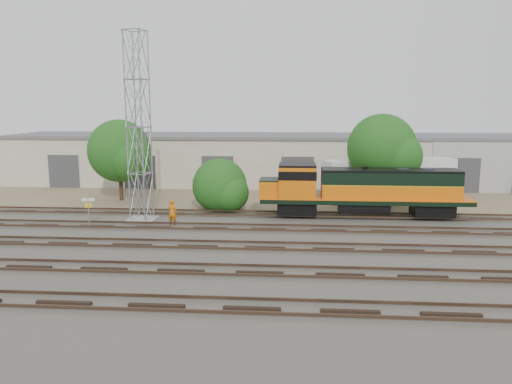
# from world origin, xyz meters

# --- Properties ---
(ground) EXTENTS (140.00, 140.00, 0.00)m
(ground) POSITION_xyz_m (0.00, 0.00, 0.00)
(ground) COLOR #47423A
(ground) RESTS_ON ground
(dirt_strip) EXTENTS (80.00, 16.00, 0.02)m
(dirt_strip) POSITION_xyz_m (0.00, 15.00, 0.01)
(dirt_strip) COLOR #726047
(dirt_strip) RESTS_ON ground
(tracks) EXTENTS (80.00, 20.40, 0.28)m
(tracks) POSITION_xyz_m (0.00, -3.00, 0.08)
(tracks) COLOR black
(tracks) RESTS_ON ground
(warehouse) EXTENTS (58.40, 10.40, 5.30)m
(warehouse) POSITION_xyz_m (0.04, 22.98, 2.65)
(warehouse) COLOR beige
(warehouse) RESTS_ON ground
(locomotive) EXTENTS (15.63, 2.74, 3.76)m
(locomotive) POSITION_xyz_m (6.66, 6.00, 2.18)
(locomotive) COLOR black
(locomotive) RESTS_ON tracks
(signal_tower) EXTENTS (1.99, 1.99, 13.48)m
(signal_tower) POSITION_xyz_m (-9.40, 3.60, 6.59)
(signal_tower) COLOR gray
(signal_tower) RESTS_ON ground
(sign_post) EXTENTS (0.88, 0.18, 2.15)m
(sign_post) POSITION_xyz_m (-12.38, 1.19, 1.51)
(sign_post) COLOR gray
(sign_post) RESTS_ON ground
(worker) EXTENTS (0.71, 0.49, 1.85)m
(worker) POSITION_xyz_m (-6.88, 2.50, 0.93)
(worker) COLOR #D1660B
(worker) RESTS_ON ground
(semi_trailer) EXTENTS (12.16, 6.15, 3.70)m
(semi_trailer) POSITION_xyz_m (10.35, 13.24, 2.33)
(semi_trailer) COLOR silver
(semi_trailer) RESTS_ON ground
(tree_west) EXTENTS (5.77, 5.50, 7.19)m
(tree_west) POSITION_xyz_m (-13.43, 11.24, 4.30)
(tree_west) COLOR #382619
(tree_west) RESTS_ON ground
(tree_mid) EXTENTS (4.66, 4.44, 4.44)m
(tree_mid) POSITION_xyz_m (-4.11, 8.04, 1.84)
(tree_mid) COLOR #382619
(tree_mid) RESTS_ON ground
(tree_east) EXTENTS (6.01, 5.72, 7.72)m
(tree_east) POSITION_xyz_m (9.18, 10.53, 4.71)
(tree_east) COLOR #382619
(tree_east) RESTS_ON ground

